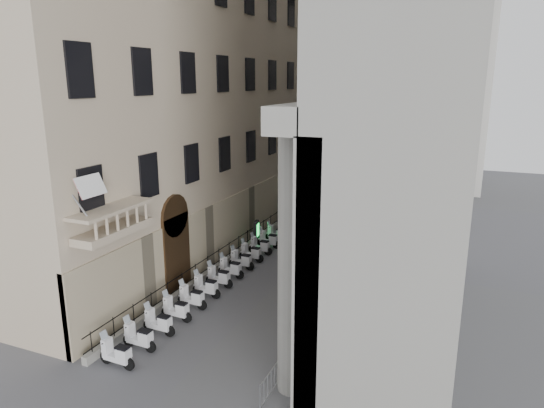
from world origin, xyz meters
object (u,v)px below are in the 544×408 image
at_px(scooter_0, 118,367).
at_px(street_lamp, 298,173).
at_px(pedestrian_b, 337,215).
at_px(info_kiosk, 256,232).
at_px(security_tent, 299,187).
at_px(pedestrian_a, 361,212).

bearing_deg(scooter_0, street_lamp, -0.18).
height_order(scooter_0, pedestrian_b, pedestrian_b).
relative_size(street_lamp, info_kiosk, 4.78).
bearing_deg(scooter_0, info_kiosk, 6.16).
bearing_deg(scooter_0, pedestrian_b, -5.57).
xyz_separation_m(scooter_0, street_lamp, (0.76, 20.11, 4.79)).
distance_m(security_tent, info_kiosk, 7.85).
height_order(scooter_0, security_tent, security_tent).
relative_size(info_kiosk, pedestrian_b, 0.85).
height_order(info_kiosk, pedestrian_b, pedestrian_b).
relative_size(pedestrian_a, pedestrian_b, 0.82).
bearing_deg(pedestrian_b, scooter_0, 80.57).
distance_m(scooter_0, security_tent, 24.41).
distance_m(info_kiosk, pedestrian_b, 7.72).
height_order(scooter_0, info_kiosk, info_kiosk).
height_order(pedestrian_a, pedestrian_b, pedestrian_b).
height_order(security_tent, pedestrian_a, security_tent).
bearing_deg(info_kiosk, scooter_0, -95.51).
height_order(street_lamp, pedestrian_a, street_lamp).
distance_m(street_lamp, pedestrian_a, 7.54).
distance_m(scooter_0, pedestrian_b, 23.30).
distance_m(street_lamp, pedestrian_b, 5.35).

